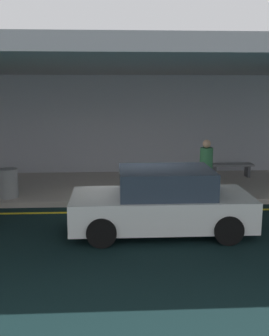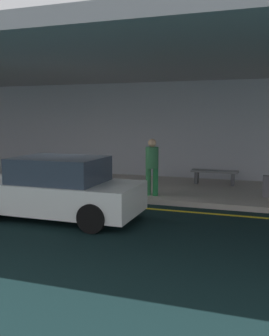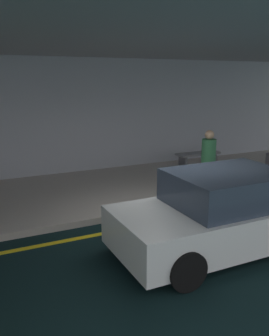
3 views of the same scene
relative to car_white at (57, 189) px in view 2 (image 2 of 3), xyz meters
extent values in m
plane|color=black|center=(-0.45, 1.13, -0.71)|extent=(60.00, 60.00, 0.00)
cube|color=#B7ABA0|center=(-0.45, 4.23, -0.64)|extent=(26.00, 4.20, 0.15)
cube|color=yellow|center=(-0.45, 1.61, -0.71)|extent=(26.00, 0.14, 0.01)
cube|color=gray|center=(-0.45, 3.73, 3.24)|extent=(28.00, 13.20, 0.30)
cube|color=#A9ACB6|center=(-0.45, 6.48, 1.19)|extent=(26.00, 0.30, 3.80)
cube|color=silver|center=(-0.03, 0.00, -0.16)|extent=(4.10, 1.80, 0.70)
cube|color=#2D3847|center=(0.07, 0.00, 0.49)|extent=(2.10, 1.60, 0.60)
cylinder|color=black|center=(1.32, 0.85, -0.39)|extent=(0.64, 0.22, 0.64)
cylinder|color=black|center=(1.32, -0.85, -0.39)|extent=(0.64, 0.22, 0.64)
cylinder|color=black|center=(-1.38, 0.85, -0.39)|extent=(0.64, 0.22, 0.64)
cylinder|color=#2F7945|center=(1.51, 2.65, -0.15)|extent=(0.16, 0.16, 0.82)
cylinder|color=#21783E|center=(1.73, 2.65, -0.15)|extent=(0.16, 0.16, 0.82)
cylinder|color=#306F44|center=(1.62, 2.65, 0.57)|extent=(0.38, 0.38, 0.62)
sphere|color=tan|center=(1.62, 2.65, 1.00)|extent=(0.24, 0.24, 0.24)
cube|color=slate|center=(4.91, 3.54, -0.25)|extent=(0.36, 0.22, 0.62)
cube|color=slate|center=(3.14, 5.21, -0.11)|extent=(1.60, 0.50, 0.06)
cube|color=#4C4C51|center=(2.52, 5.21, -0.35)|extent=(0.10, 0.40, 0.42)
cube|color=#4C4C51|center=(3.76, 5.21, -0.35)|extent=(0.10, 0.40, 0.42)
camera|label=1|loc=(-1.12, -8.93, 2.54)|focal=43.18mm
camera|label=2|loc=(4.75, -8.02, 1.74)|focal=40.73mm
camera|label=3|loc=(-4.21, -4.93, 2.41)|focal=38.54mm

